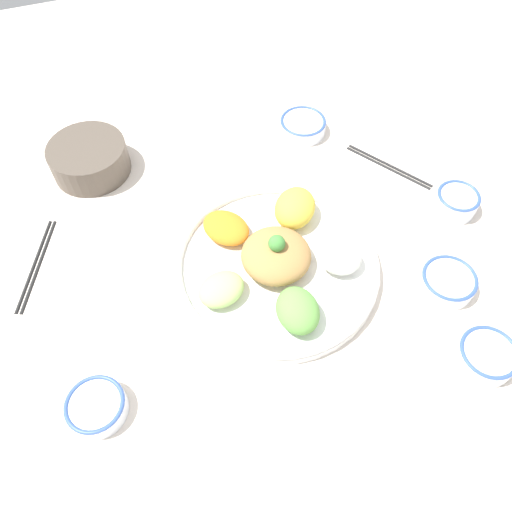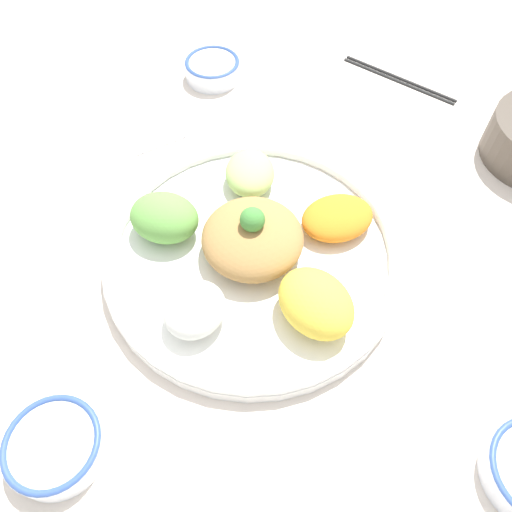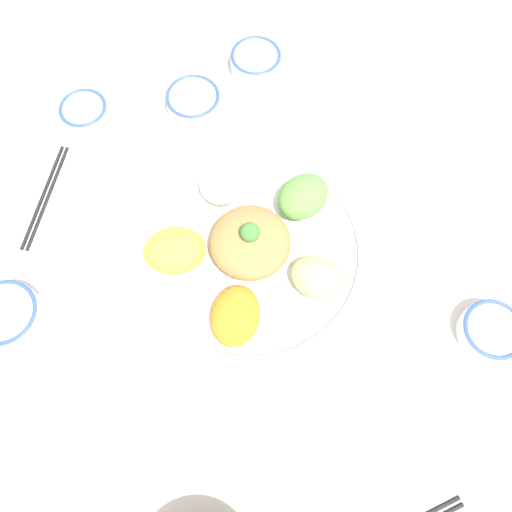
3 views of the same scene
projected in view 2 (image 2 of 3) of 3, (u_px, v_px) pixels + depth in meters
The scene contains 6 objects.
ground_plane at pixel (248, 235), 0.72m from camera, with size 2.40×2.40×0.00m, color silver.
salad_platter at pixel (253, 249), 0.67m from camera, with size 0.41×0.41×0.11m.
sauce_bowl_red at pixel (213, 68), 0.91m from camera, with size 0.10×0.10×0.04m.
sauce_bowl_far at pixel (55, 446), 0.54m from camera, with size 0.11×0.11×0.04m.
chopsticks_pair_near at pixel (399, 79), 0.92m from camera, with size 0.10×0.21×0.01m.
serving_spoon_main at pixel (137, 152), 0.81m from camera, with size 0.11×0.11×0.01m.
Camera 2 is at (0.42, 0.11, 0.58)m, focal length 35.00 mm.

